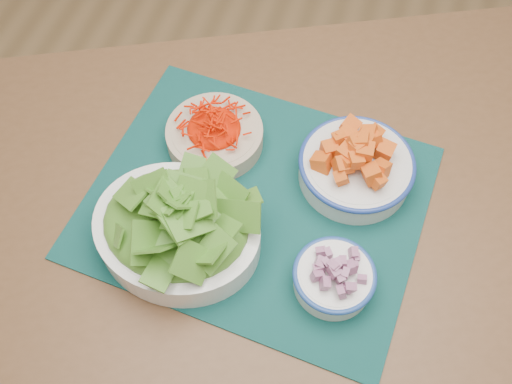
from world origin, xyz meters
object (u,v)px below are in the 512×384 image
at_px(placemat, 256,201).
at_px(carrot_bowl, 214,132).
at_px(lettuce_bowl, 176,224).
at_px(onion_bowl, 334,276).
at_px(squash_bowl, 357,163).
at_px(table, 299,220).

distance_m(placemat, carrot_bowl, 0.16).
xyz_separation_m(lettuce_bowl, onion_bowl, (0.28, -0.01, -0.03)).
bearing_deg(squash_bowl, placemat, -148.35).
relative_size(squash_bowl, onion_bowl, 1.28).
distance_m(carrot_bowl, squash_bowl, 0.28).
bearing_deg(squash_bowl, onion_bowl, -88.38).
bearing_deg(onion_bowl, carrot_bowl, 141.20).
xyz_separation_m(table, carrot_bowl, (-0.20, 0.07, 0.12)).
xyz_separation_m(placemat, carrot_bowl, (-0.11, 0.11, 0.04)).
xyz_separation_m(table, placemat, (-0.08, -0.03, 0.09)).
bearing_deg(squash_bowl, table, -139.60).
distance_m(carrot_bowl, onion_bowl, 0.37).
height_order(table, onion_bowl, onion_bowl).
bearing_deg(table, lettuce_bowl, -166.18).
relative_size(lettuce_bowl, onion_bowl, 1.76).
bearing_deg(onion_bowl, squash_bowl, 91.62).
relative_size(carrot_bowl, squash_bowl, 0.95).
height_order(placemat, squash_bowl, squash_bowl).
bearing_deg(carrot_bowl, lettuce_bowl, -88.32).
distance_m(squash_bowl, lettuce_bowl, 0.35).
bearing_deg(lettuce_bowl, table, 42.13).
bearing_deg(lettuce_bowl, onion_bowl, 2.70).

